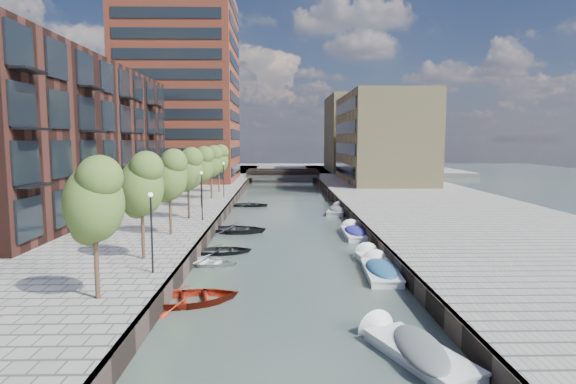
{
  "coord_description": "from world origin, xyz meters",
  "views": [
    {
      "loc": [
        -0.76,
        -16.09,
        7.75
      ],
      "look_at": [
        0.0,
        22.86,
        3.5
      ],
      "focal_mm": 30.0,
      "sensor_mm": 36.0,
      "label": 1
    }
  ],
  "objects_px": {
    "tree_3": "(188,168)",
    "motorboat_0": "(380,271)",
    "tree_2": "(169,174)",
    "tree_4": "(201,164)",
    "car": "(355,179)",
    "tree_6": "(219,159)",
    "motorboat_1": "(411,350)",
    "motorboat_3": "(354,233)",
    "sloop_1": "(236,233)",
    "sloop_2": "(190,303)",
    "tree_5": "(211,161)",
    "sloop_0": "(223,253)",
    "tree_0": "(94,198)",
    "bridge": "(283,174)",
    "sloop_4": "(251,206)",
    "tree_1": "(141,183)",
    "motorboat_4": "(337,211)",
    "sloop_3": "(206,265)",
    "motorboat_2": "(376,263)"
  },
  "relations": [
    {
      "from": "tree_3",
      "to": "motorboat_0",
      "type": "height_order",
      "value": "tree_3"
    },
    {
      "from": "tree_4",
      "to": "car",
      "type": "height_order",
      "value": "tree_4"
    },
    {
      "from": "sloop_1",
      "to": "sloop_2",
      "type": "height_order",
      "value": "sloop_1"
    },
    {
      "from": "sloop_4",
      "to": "car",
      "type": "relative_size",
      "value": 1.01
    },
    {
      "from": "sloop_3",
      "to": "tree_6",
      "type": "bearing_deg",
      "value": 18.8
    },
    {
      "from": "motorboat_0",
      "to": "motorboat_1",
      "type": "relative_size",
      "value": 0.98
    },
    {
      "from": "tree_4",
      "to": "tree_3",
      "type": "bearing_deg",
      "value": -90.0
    },
    {
      "from": "tree_4",
      "to": "tree_6",
      "type": "distance_m",
      "value": 14.0
    },
    {
      "from": "sloop_1",
      "to": "motorboat_2",
      "type": "xyz_separation_m",
      "value": [
        9.62,
        -10.47,
        0.1
      ]
    },
    {
      "from": "sloop_1",
      "to": "sloop_2",
      "type": "xyz_separation_m",
      "value": [
        -0.66,
        -17.46,
        0.0
      ]
    },
    {
      "from": "tree_4",
      "to": "motorboat_3",
      "type": "bearing_deg",
      "value": -35.23
    },
    {
      "from": "sloop_1",
      "to": "motorboat_0",
      "type": "xyz_separation_m",
      "value": [
        9.4,
        -12.7,
        0.21
      ]
    },
    {
      "from": "tree_1",
      "to": "tree_4",
      "type": "distance_m",
      "value": 21.0
    },
    {
      "from": "sloop_4",
      "to": "motorboat_4",
      "type": "xyz_separation_m",
      "value": [
        9.49,
        -5.05,
        0.2
      ]
    },
    {
      "from": "tree_3",
      "to": "sloop_0",
      "type": "height_order",
      "value": "tree_3"
    },
    {
      "from": "sloop_2",
      "to": "car",
      "type": "relative_size",
      "value": 1.16
    },
    {
      "from": "tree_2",
      "to": "car",
      "type": "relative_size",
      "value": 1.45
    },
    {
      "from": "tree_1",
      "to": "sloop_2",
      "type": "relative_size",
      "value": 1.26
    },
    {
      "from": "tree_0",
      "to": "sloop_4",
      "type": "xyz_separation_m",
      "value": [
        4.48,
        35.52,
        -5.31
      ]
    },
    {
      "from": "tree_2",
      "to": "tree_4",
      "type": "distance_m",
      "value": 14.0
    },
    {
      "from": "sloop_0",
      "to": "sloop_2",
      "type": "bearing_deg",
      "value": 172.41
    },
    {
      "from": "tree_0",
      "to": "motorboat_4",
      "type": "relative_size",
      "value": 1.12
    },
    {
      "from": "tree_1",
      "to": "motorboat_0",
      "type": "xyz_separation_m",
      "value": [
        13.59,
        -0.09,
        -5.1
      ]
    },
    {
      "from": "motorboat_2",
      "to": "sloop_4",
      "type": "bearing_deg",
      "value": 109.47
    },
    {
      "from": "tree_5",
      "to": "sloop_0",
      "type": "distance_m",
      "value": 23.67
    },
    {
      "from": "bridge",
      "to": "sloop_4",
      "type": "height_order",
      "value": "bridge"
    },
    {
      "from": "tree_2",
      "to": "tree_4",
      "type": "xyz_separation_m",
      "value": [
        0.0,
        14.0,
        0.0
      ]
    },
    {
      "from": "tree_0",
      "to": "sloop_1",
      "type": "bearing_deg",
      "value": 77.93
    },
    {
      "from": "motorboat_0",
      "to": "car",
      "type": "height_order",
      "value": "car"
    },
    {
      "from": "tree_4",
      "to": "sloop_2",
      "type": "relative_size",
      "value": 1.26
    },
    {
      "from": "tree_1",
      "to": "car",
      "type": "distance_m",
      "value": 50.23
    },
    {
      "from": "tree_1",
      "to": "sloop_1",
      "type": "height_order",
      "value": "tree_1"
    },
    {
      "from": "motorboat_2",
      "to": "tree_1",
      "type": "bearing_deg",
      "value": -171.23
    },
    {
      "from": "tree_4",
      "to": "tree_5",
      "type": "bearing_deg",
      "value": 90.0
    },
    {
      "from": "car",
      "to": "motorboat_1",
      "type": "bearing_deg",
      "value": -84.97
    },
    {
      "from": "tree_1",
      "to": "sloop_1",
      "type": "distance_m",
      "value": 14.3
    },
    {
      "from": "motorboat_3",
      "to": "car",
      "type": "height_order",
      "value": "car"
    },
    {
      "from": "tree_1",
      "to": "motorboat_1",
      "type": "bearing_deg",
      "value": -40.1
    },
    {
      "from": "tree_2",
      "to": "tree_3",
      "type": "relative_size",
      "value": 1.0
    },
    {
      "from": "tree_0",
      "to": "car",
      "type": "xyz_separation_m",
      "value": [
        19.41,
        53.18,
        -3.61
      ]
    },
    {
      "from": "tree_3",
      "to": "sloop_1",
      "type": "bearing_deg",
      "value": -18.44
    },
    {
      "from": "tree_3",
      "to": "sloop_4",
      "type": "bearing_deg",
      "value": 72.84
    },
    {
      "from": "motorboat_0",
      "to": "sloop_0",
      "type": "bearing_deg",
      "value": 151.07
    },
    {
      "from": "tree_1",
      "to": "tree_6",
      "type": "xyz_separation_m",
      "value": [
        0.0,
        35.0,
        0.0
      ]
    },
    {
      "from": "tree_2",
      "to": "tree_4",
      "type": "height_order",
      "value": "same"
    },
    {
      "from": "sloop_3",
      "to": "motorboat_0",
      "type": "height_order",
      "value": "motorboat_0"
    },
    {
      "from": "tree_1",
      "to": "tree_6",
      "type": "relative_size",
      "value": 1.0
    },
    {
      "from": "tree_0",
      "to": "motorboat_1",
      "type": "bearing_deg",
      "value": -15.82
    },
    {
      "from": "tree_3",
      "to": "motorboat_2",
      "type": "height_order",
      "value": "tree_3"
    },
    {
      "from": "tree_4",
      "to": "motorboat_3",
      "type": "xyz_separation_m",
      "value": [
        13.89,
        -9.81,
        -5.09
      ]
    }
  ]
}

